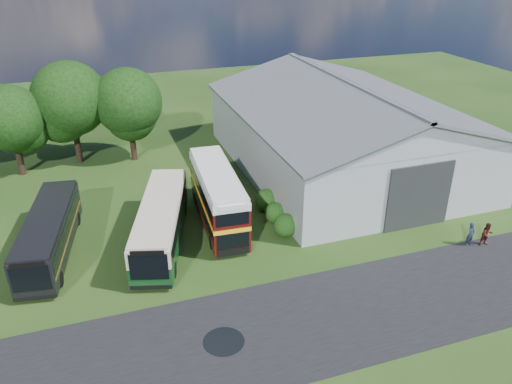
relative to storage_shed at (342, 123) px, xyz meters
name	(u,v)px	position (x,y,z in m)	size (l,w,h in m)	color
ground	(235,301)	(-15.00, -15.98, -4.17)	(120.00, 120.00, 0.00)	#1D3912
asphalt_road	(303,323)	(-12.00, -18.98, -4.17)	(60.00, 8.00, 0.02)	black
puddle	(224,342)	(-16.50, -18.98, -4.17)	(2.20, 2.20, 0.01)	black
storage_shed	(342,123)	(0.00, 0.00, 0.00)	(18.80, 24.80, 8.15)	gray
tree_left_b	(11,119)	(-28.00, 7.52, 1.09)	(5.78, 5.78, 8.16)	black
tree_mid	(70,99)	(-23.00, 8.82, 2.02)	(6.80, 6.80, 9.60)	black
tree_right_a	(128,102)	(-18.00, 7.82, 1.52)	(6.26, 6.26, 8.83)	black
shrub_front	(285,234)	(-9.40, -9.98, -4.17)	(1.70, 1.70, 1.70)	#194714
shrub_mid	(275,221)	(-9.40, -7.98, -4.17)	(1.60, 1.60, 1.60)	#194714
shrub_back	(266,209)	(-9.40, -5.98, -4.17)	(1.80, 1.80, 1.80)	#194714
bus_green_single	(161,222)	(-17.90, -8.26, -2.50)	(5.71, 11.66, 3.14)	black
bus_maroon_double	(218,198)	(-13.51, -6.83, -2.04)	(3.15, 10.07, 4.27)	black
bus_dark_single	(49,233)	(-25.11, -7.23, -2.59)	(4.12, 11.01, 2.97)	black
visitor_a	(471,235)	(2.03, -15.45, -3.29)	(0.64, 0.42, 1.76)	#1B223B
visitor_b	(487,235)	(3.12, -15.78, -3.31)	(0.83, 0.65, 1.72)	#3D1413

